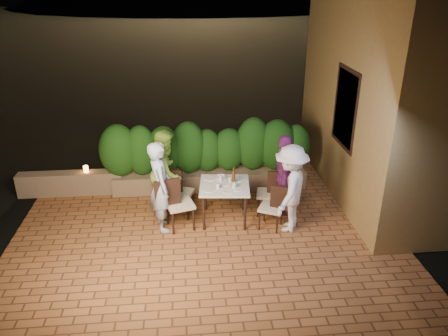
{
  "coord_description": "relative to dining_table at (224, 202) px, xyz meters",
  "views": [
    {
      "loc": [
        -0.3,
        -6.39,
        4.4
      ],
      "look_at": [
        0.39,
        1.02,
        1.05
      ],
      "focal_mm": 35.0,
      "sensor_mm": 36.0,
      "label": 1
    }
  ],
  "objects": [
    {
      "name": "glass_se",
      "position": [
        0.12,
        0.1,
        0.43
      ],
      "size": [
        0.06,
        0.06,
        0.11
      ],
      "primitive_type": "cylinder",
      "color": "silver",
      "rests_on": "dining_table"
    },
    {
      "name": "chair_left_back",
      "position": [
        -0.81,
        0.36,
        0.08
      ],
      "size": [
        0.53,
        0.53,
        0.91
      ],
      "primitive_type": null,
      "rotation": [
        0.0,
        0.0,
        -0.31
      ],
      "color": "black",
      "rests_on": "ground"
    },
    {
      "name": "hill",
      "position": [
        1.61,
        59.08,
        -4.38
      ],
      "size": [
        52.0,
        40.0,
        22.0
      ],
      "primitive_type": "ellipsoid",
      "color": "black",
      "rests_on": "ground"
    },
    {
      "name": "diner_white",
      "position": [
        1.15,
        -0.43,
        0.45
      ],
      "size": [
        1.05,
        1.24,
        1.66
      ],
      "primitive_type": "imported",
      "rotation": [
        0.0,
        0.0,
        -2.07
      ],
      "color": "white",
      "rests_on": "ground"
    },
    {
      "name": "plate_centre",
      "position": [
        0.03,
        0.03,
        0.38
      ],
      "size": [
        0.23,
        0.23,
        0.01
      ],
      "primitive_type": "cylinder",
      "color": "white",
      "rests_on": "dining_table"
    },
    {
      "name": "building_wall",
      "position": [
        3.21,
        1.08,
        2.12
      ],
      "size": [
        1.6,
        5.0,
        5.0
      ],
      "primitive_type": "cube",
      "color": "#A27A40",
      "rests_on": "ground"
    },
    {
      "name": "diner_blue",
      "position": [
        -1.18,
        -0.19,
        0.49
      ],
      "size": [
        0.53,
        0.7,
        1.72
      ],
      "primitive_type": "imported",
      "rotation": [
        0.0,
        0.0,
        1.78
      ],
      "color": "#A7B7D7",
      "rests_on": "ground"
    },
    {
      "name": "parapet",
      "position": [
        -3.19,
        1.38,
        -0.12
      ],
      "size": [
        2.2,
        0.3,
        0.5
      ],
      "primitive_type": "cube",
      "color": "#7A634D",
      "rests_on": "ground"
    },
    {
      "name": "glass_nw",
      "position": [
        -0.14,
        -0.14,
        0.43
      ],
      "size": [
        0.06,
        0.06,
        0.1
      ],
      "primitive_type": "cylinder",
      "color": "silver",
      "rests_on": "dining_table"
    },
    {
      "name": "chair_right_back",
      "position": [
        0.87,
        0.16,
        0.09
      ],
      "size": [
        0.5,
        0.5,
        0.92
      ],
      "primitive_type": null,
      "rotation": [
        0.0,
        0.0,
        2.94
      ],
      "color": "black",
      "rests_on": "ground"
    },
    {
      "name": "bowl",
      "position": [
        -0.04,
        0.29,
        0.4
      ],
      "size": [
        0.21,
        0.21,
        0.05
      ],
      "primitive_type": "imported",
      "rotation": [
        0.0,
        0.0,
        0.16
      ],
      "color": "white",
      "rests_on": "dining_table"
    },
    {
      "name": "chair_left_front",
      "position": [
        -0.85,
        -0.2,
        0.14
      ],
      "size": [
        0.59,
        0.59,
        1.03
      ],
      "primitive_type": null,
      "rotation": [
        0.0,
        0.0,
        0.28
      ],
      "color": "black",
      "rests_on": "ground"
    },
    {
      "name": "plate_nw",
      "position": [
        -0.31,
        -0.2,
        0.38
      ],
      "size": [
        0.2,
        0.2,
        0.01
      ],
      "primitive_type": "cylinder",
      "color": "white",
      "rests_on": "dining_table"
    },
    {
      "name": "beer_bottle",
      "position": [
        0.18,
        0.04,
        0.54
      ],
      "size": [
        0.06,
        0.06,
        0.33
      ],
      "primitive_type": null,
      "color": "#47260B",
      "rests_on": "dining_table"
    },
    {
      "name": "diner_green",
      "position": [
        -1.09,
        0.42,
        0.49
      ],
      "size": [
        0.78,
        0.93,
        1.72
      ],
      "primitive_type": "imported",
      "rotation": [
        0.0,
        0.0,
        1.41
      ],
      "color": "#90C83E",
      "rests_on": "ground"
    },
    {
      "name": "ground",
      "position": [
        -0.39,
        -0.92,
        -0.4
      ],
      "size": [
        400.0,
        400.0,
        0.0
      ],
      "primitive_type": "plane",
      "color": "black",
      "rests_on": "ground"
    },
    {
      "name": "window_pane",
      "position": [
        2.43,
        0.58,
        1.62
      ],
      "size": [
        0.08,
        1.0,
        1.4
      ],
      "primitive_type": "cube",
      "color": "black",
      "rests_on": "building_wall"
    },
    {
      "name": "plate_se",
      "position": [
        0.26,
        0.2,
        0.38
      ],
      "size": [
        0.23,
        0.23,
        0.01
      ],
      "primitive_type": "cylinder",
      "color": "white",
      "rests_on": "dining_table"
    },
    {
      "name": "dining_table",
      "position": [
        0.0,
        0.0,
        0.0
      ],
      "size": [
        1.01,
        1.01,
        0.75
      ],
      "primitive_type": null,
      "rotation": [
        0.0,
        0.0,
        -0.1
      ],
      "color": "white",
      "rests_on": "ground"
    },
    {
      "name": "plate_sw",
      "position": [
        -0.26,
        0.27,
        0.38
      ],
      "size": [
        0.21,
        0.21,
        0.01
      ],
      "primitive_type": "cylinder",
      "color": "white",
      "rests_on": "dining_table"
    },
    {
      "name": "terrace_floor",
      "position": [
        -0.39,
        -0.42,
        -0.45
      ],
      "size": [
        7.0,
        6.0,
        0.15
      ],
      "primitive_type": "cube",
      "color": "brown",
      "rests_on": "ground"
    },
    {
      "name": "glass_sw",
      "position": [
        -0.06,
        0.19,
        0.43
      ],
      "size": [
        0.06,
        0.06,
        0.1
      ],
      "primitive_type": "cylinder",
      "color": "silver",
      "rests_on": "dining_table"
    },
    {
      "name": "plate_front",
      "position": [
        0.05,
        -0.29,
        0.38
      ],
      "size": [
        0.2,
        0.2,
        0.01
      ],
      "primitive_type": "cylinder",
      "color": "white",
      "rests_on": "dining_table"
    },
    {
      "name": "window_frame",
      "position": [
        2.42,
        0.58,
        1.62
      ],
      "size": [
        0.06,
        1.15,
        1.55
      ],
      "primitive_type": "cube",
      "color": "black",
      "rests_on": "building_wall"
    },
    {
      "name": "diner_purple",
      "position": [
        1.17,
        0.19,
        0.44
      ],
      "size": [
        0.58,
        1.02,
        1.63
      ],
      "primitive_type": "imported",
      "rotation": [
        0.0,
        0.0,
        -1.77
      ],
      "color": "#7C297D",
      "rests_on": "ground"
    },
    {
      "name": "glass_ne",
      "position": [
        0.16,
        -0.15,
        0.43
      ],
      "size": [
        0.07,
        0.07,
        0.12
      ],
      "primitive_type": "cylinder",
      "color": "silver",
      "rests_on": "dining_table"
    },
    {
      "name": "chair_right_front",
      "position": [
        0.83,
        -0.37,
        0.07
      ],
      "size": [
        0.55,
        0.55,
        0.89
      ],
      "primitive_type": null,
      "rotation": [
        0.0,
        0.0,
        2.69
      ],
      "color": "black",
      "rests_on": "ground"
    },
    {
      "name": "planter",
      "position": [
        -0.19,
        1.38,
        -0.17
      ],
      "size": [
        4.2,
        0.55,
        0.4
      ],
      "primitive_type": "cube",
      "color": "#7A634D",
      "rests_on": "ground"
    },
    {
      "name": "plate_ne",
      "position": [
        0.23,
        -0.22,
        0.38
      ],
      "size": [
        0.2,
        0.2,
        0.01
      ],
      "primitive_type": "cylinder",
      "color": "white",
      "rests_on": "dining_table"
    },
    {
      "name": "hedge",
      "position": [
        -0.19,
        1.38,
        0.57
      ],
      "size": [
        4.0,
        0.7,
        1.1
      ],
      "primitive_type": null,
      "color": "#174412",
      "rests_on": "planter"
    },
    {
      "name": "parapet_lamp",
      "position": [
        -2.84,
        1.38,
        0.2
      ],
      "size": [
        0.1,
        0.1,
        0.14
      ],
      "primitive_type": "cylinder",
      "color": "orange",
      "rests_on": "parapet"
    }
  ]
}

